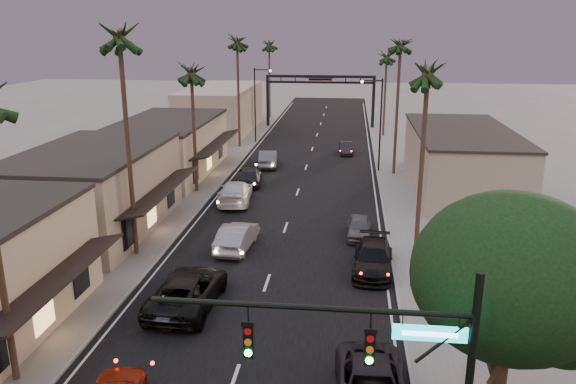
% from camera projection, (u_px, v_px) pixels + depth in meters
% --- Properties ---
extents(ground, '(200.00, 200.00, 0.00)m').
position_uv_depth(ground, '(301.00, 183.00, 51.04)').
color(ground, slate).
rests_on(ground, ground).
extents(road, '(14.00, 120.00, 0.02)m').
position_uv_depth(road, '(305.00, 170.00, 55.81)').
color(road, black).
rests_on(road, ground).
extents(sidewalk_left, '(5.00, 92.00, 0.12)m').
position_uv_depth(sidewalk_left, '(227.00, 152.00, 63.49)').
color(sidewalk_left, slate).
rests_on(sidewalk_left, ground).
extents(sidewalk_right, '(5.00, 92.00, 0.12)m').
position_uv_depth(sidewalk_right, '(397.00, 156.00, 61.46)').
color(sidewalk_right, slate).
rests_on(sidewalk_right, ground).
extents(storefront_mid, '(8.00, 14.00, 5.50)m').
position_uv_depth(storefront_mid, '(93.00, 192.00, 38.31)').
color(storefront_mid, gray).
rests_on(storefront_mid, ground).
extents(storefront_far, '(8.00, 16.00, 5.00)m').
position_uv_depth(storefront_far, '(168.00, 148.00, 53.64)').
color(storefront_far, beige).
rests_on(storefront_far, ground).
extents(storefront_dist, '(8.00, 20.00, 6.00)m').
position_uv_depth(storefront_dist, '(221.00, 110.00, 75.43)').
color(storefront_dist, gray).
rests_on(storefront_dist, ground).
extents(building_right, '(8.00, 18.00, 5.00)m').
position_uv_depth(building_right, '(461.00, 160.00, 48.85)').
color(building_right, gray).
rests_on(building_right, ground).
extents(traffic_signal, '(8.51, 0.22, 7.80)m').
position_uv_depth(traffic_signal, '(395.00, 364.00, 14.67)').
color(traffic_signal, black).
rests_on(traffic_signal, ground).
extents(corner_tree, '(6.20, 6.20, 8.80)m').
position_uv_depth(corner_tree, '(513.00, 283.00, 17.31)').
color(corner_tree, '#38281C').
rests_on(corner_tree, ground).
extents(arch, '(15.20, 0.40, 7.27)m').
position_uv_depth(arch, '(320.00, 88.00, 78.10)').
color(arch, black).
rests_on(arch, ground).
extents(streetlight_right, '(2.13, 0.30, 9.00)m').
position_uv_depth(streetlight_right, '(378.00, 118.00, 53.58)').
color(streetlight_right, black).
rests_on(streetlight_right, ground).
extents(streetlight_left, '(2.13, 0.30, 9.00)m').
position_uv_depth(streetlight_left, '(257.00, 99.00, 67.45)').
color(streetlight_left, black).
rests_on(streetlight_left, ground).
extents(palm_lb, '(3.20, 3.20, 15.20)m').
position_uv_depth(palm_lb, '(119.00, 31.00, 31.03)').
color(palm_lb, '#38281C').
rests_on(palm_lb, ground).
extents(palm_lc, '(3.20, 3.20, 12.20)m').
position_uv_depth(palm_lc, '(191.00, 68.00, 45.20)').
color(palm_lc, '#38281C').
rests_on(palm_lc, ground).
extents(palm_ld, '(3.20, 3.20, 14.20)m').
position_uv_depth(palm_ld, '(237.00, 39.00, 62.78)').
color(palm_ld, '#38281C').
rests_on(palm_ld, ground).
extents(palm_ra, '(3.20, 3.20, 13.20)m').
position_uv_depth(palm_ra, '(428.00, 67.00, 31.65)').
color(palm_ra, '#38281C').
rests_on(palm_ra, ground).
extents(palm_rb, '(3.20, 3.20, 14.20)m').
position_uv_depth(palm_rb, '(401.00, 41.00, 50.45)').
color(palm_rb, '#38281C').
rests_on(palm_rb, ground).
extents(palm_rc, '(3.20, 3.20, 12.20)m').
position_uv_depth(palm_rc, '(387.00, 54.00, 70.08)').
color(palm_rc, '#38281C').
rests_on(palm_rc, ground).
extents(palm_far, '(3.20, 3.20, 13.20)m').
position_uv_depth(palm_far, '(269.00, 42.00, 84.96)').
color(palm_far, '#38281C').
rests_on(palm_far, ground).
extents(oncoming_pickup, '(3.19, 6.49, 1.77)m').
position_uv_depth(oncoming_pickup, '(187.00, 290.00, 28.18)').
color(oncoming_pickup, black).
rests_on(oncoming_pickup, ground).
extents(oncoming_silver, '(2.10, 5.13, 1.65)m').
position_uv_depth(oncoming_silver, '(237.00, 236.00, 35.60)').
color(oncoming_silver, gray).
rests_on(oncoming_silver, ground).
extents(oncoming_white, '(3.05, 6.25, 1.75)m').
position_uv_depth(oncoming_white, '(235.00, 192.00, 45.06)').
color(oncoming_white, silver).
rests_on(oncoming_white, ground).
extents(oncoming_dgrey, '(2.55, 5.20, 1.71)m').
position_uv_depth(oncoming_dgrey, '(250.00, 175.00, 50.29)').
color(oncoming_dgrey, black).
rests_on(oncoming_dgrey, ground).
extents(oncoming_grey_far, '(2.34, 5.23, 1.67)m').
position_uv_depth(oncoming_grey_far, '(268.00, 158.00, 56.86)').
color(oncoming_grey_far, '#535358').
rests_on(oncoming_grey_far, ground).
extents(curbside_black, '(2.55, 5.56, 1.58)m').
position_uv_depth(curbside_black, '(373.00, 258.00, 32.30)').
color(curbside_black, black).
rests_on(curbside_black, ground).
extents(curbside_grey, '(1.68, 3.99, 1.35)m').
position_uv_depth(curbside_grey, '(359.00, 227.00, 37.66)').
color(curbside_grey, '#4A4B4F').
rests_on(curbside_grey, ground).
extents(curbside_far, '(1.72, 4.12, 1.33)m').
position_uv_depth(curbside_far, '(346.00, 148.00, 62.66)').
color(curbside_far, black).
rests_on(curbside_far, ground).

